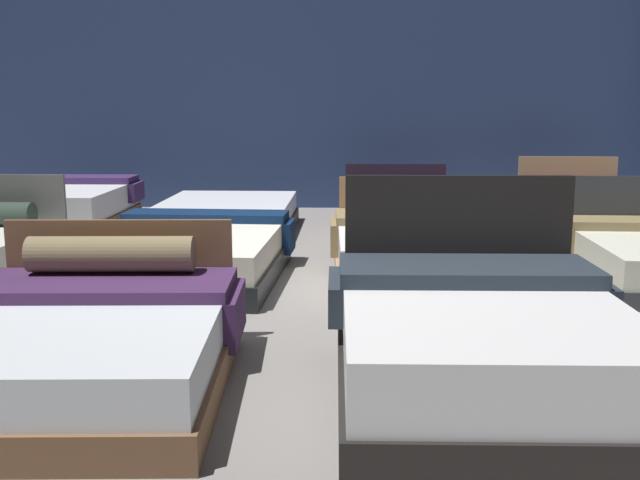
{
  "coord_description": "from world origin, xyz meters",
  "views": [
    {
      "loc": [
        0.32,
        -6.2,
        1.57
      ],
      "look_at": [
        0.12,
        0.31,
        0.39
      ],
      "focal_mm": 41.55,
      "sensor_mm": 36.0,
      "label": 1
    }
  ],
  "objects_px": {
    "bed_2": "(481,344)",
    "bed_8": "(60,207)",
    "bed_9": "(228,215)",
    "bed_11": "(585,212)",
    "bed_5": "(188,255)",
    "bed_6": "(425,251)",
    "bed_1": "(84,344)",
    "bed_10": "(401,213)"
  },
  "relations": [
    {
      "from": "bed_2",
      "to": "bed_8",
      "type": "relative_size",
      "value": 0.94
    },
    {
      "from": "bed_9",
      "to": "bed_11",
      "type": "height_order",
      "value": "bed_11"
    },
    {
      "from": "bed_5",
      "to": "bed_6",
      "type": "xyz_separation_m",
      "value": [
        2.17,
        0.01,
        0.05
      ]
    },
    {
      "from": "bed_1",
      "to": "bed_5",
      "type": "bearing_deg",
      "value": 86.77
    },
    {
      "from": "bed_6",
      "to": "bed_9",
      "type": "height_order",
      "value": "bed_6"
    },
    {
      "from": "bed_6",
      "to": "bed_1",
      "type": "bearing_deg",
      "value": -130.73
    },
    {
      "from": "bed_2",
      "to": "bed_5",
      "type": "height_order",
      "value": "bed_2"
    },
    {
      "from": "bed_1",
      "to": "bed_11",
      "type": "distance_m",
      "value": 7.02
    },
    {
      "from": "bed_9",
      "to": "bed_10",
      "type": "distance_m",
      "value": 2.2
    },
    {
      "from": "bed_11",
      "to": "bed_5",
      "type": "bearing_deg",
      "value": -146.1
    },
    {
      "from": "bed_9",
      "to": "bed_5",
      "type": "bearing_deg",
      "value": -88.56
    },
    {
      "from": "bed_10",
      "to": "bed_11",
      "type": "xyz_separation_m",
      "value": [
        2.31,
        -0.04,
        0.02
      ]
    },
    {
      "from": "bed_6",
      "to": "bed_10",
      "type": "height_order",
      "value": "bed_6"
    },
    {
      "from": "bed_9",
      "to": "bed_10",
      "type": "bearing_deg",
      "value": 2.68
    },
    {
      "from": "bed_11",
      "to": "bed_8",
      "type": "bearing_deg",
      "value": -178.19
    },
    {
      "from": "bed_2",
      "to": "bed_11",
      "type": "xyz_separation_m",
      "value": [
        2.3,
        5.43,
        -0.04
      ]
    },
    {
      "from": "bed_8",
      "to": "bed_9",
      "type": "bearing_deg",
      "value": -3.5
    },
    {
      "from": "bed_2",
      "to": "bed_9",
      "type": "bearing_deg",
      "value": 111.83
    },
    {
      "from": "bed_6",
      "to": "bed_10",
      "type": "distance_m",
      "value": 2.75
    },
    {
      "from": "bed_2",
      "to": "bed_8",
      "type": "xyz_separation_m",
      "value": [
        -4.43,
        5.51,
        -0.02
      ]
    },
    {
      "from": "bed_6",
      "to": "bed_9",
      "type": "distance_m",
      "value": 3.47
    },
    {
      "from": "bed_2",
      "to": "bed_6",
      "type": "height_order",
      "value": "bed_2"
    },
    {
      "from": "bed_9",
      "to": "bed_6",
      "type": "bearing_deg",
      "value": -49.86
    },
    {
      "from": "bed_8",
      "to": "bed_6",
      "type": "bearing_deg",
      "value": -32.62
    },
    {
      "from": "bed_6",
      "to": "bed_10",
      "type": "relative_size",
      "value": 0.91
    },
    {
      "from": "bed_8",
      "to": "bed_10",
      "type": "relative_size",
      "value": 0.96
    },
    {
      "from": "bed_6",
      "to": "bed_8",
      "type": "xyz_separation_m",
      "value": [
        -4.42,
        2.8,
        0.0
      ]
    },
    {
      "from": "bed_2",
      "to": "bed_10",
      "type": "distance_m",
      "value": 5.46
    },
    {
      "from": "bed_5",
      "to": "bed_8",
      "type": "xyz_separation_m",
      "value": [
        -2.25,
        2.81,
        0.05
      ]
    },
    {
      "from": "bed_6",
      "to": "bed_9",
      "type": "xyz_separation_m",
      "value": [
        -2.21,
        2.67,
        -0.08
      ]
    },
    {
      "from": "bed_1",
      "to": "bed_6",
      "type": "xyz_separation_m",
      "value": [
        2.21,
        2.66,
        0.02
      ]
    },
    {
      "from": "bed_8",
      "to": "bed_11",
      "type": "relative_size",
      "value": 0.96
    },
    {
      "from": "bed_5",
      "to": "bed_10",
      "type": "height_order",
      "value": "bed_10"
    },
    {
      "from": "bed_1",
      "to": "bed_8",
      "type": "distance_m",
      "value": 5.89
    },
    {
      "from": "bed_1",
      "to": "bed_9",
      "type": "xyz_separation_m",
      "value": [
        0.0,
        5.33,
        -0.06
      ]
    },
    {
      "from": "bed_8",
      "to": "bed_10",
      "type": "height_order",
      "value": "bed_10"
    },
    {
      "from": "bed_10",
      "to": "bed_1",
      "type": "bearing_deg",
      "value": -112.66
    },
    {
      "from": "bed_9",
      "to": "bed_11",
      "type": "xyz_separation_m",
      "value": [
        4.51,
        0.04,
        0.05
      ]
    },
    {
      "from": "bed_10",
      "to": "bed_11",
      "type": "relative_size",
      "value": 1.0
    },
    {
      "from": "bed_1",
      "to": "bed_5",
      "type": "distance_m",
      "value": 2.65
    },
    {
      "from": "bed_5",
      "to": "bed_8",
      "type": "relative_size",
      "value": 1.05
    },
    {
      "from": "bed_8",
      "to": "bed_9",
      "type": "relative_size",
      "value": 1.01
    }
  ]
}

